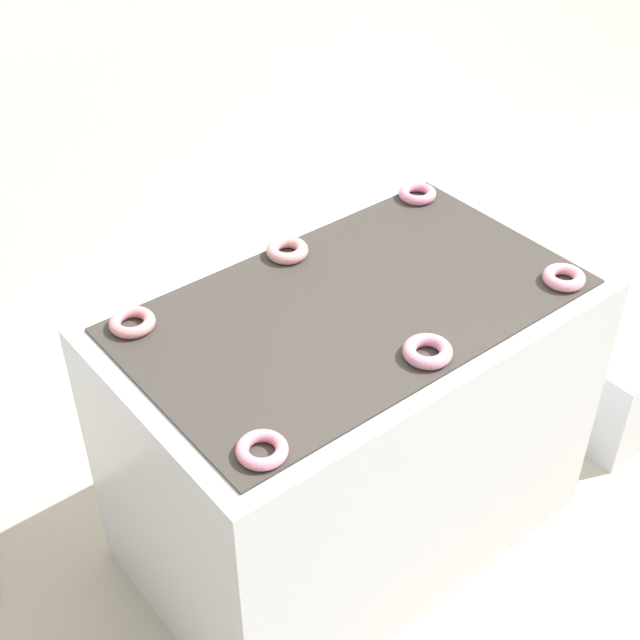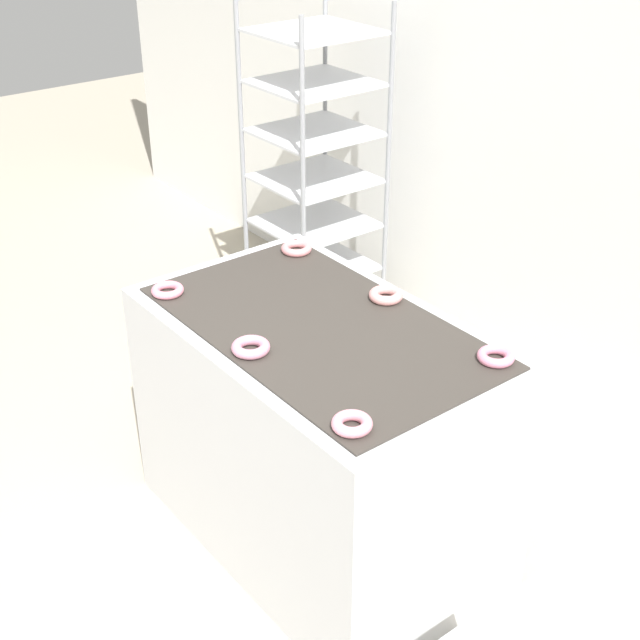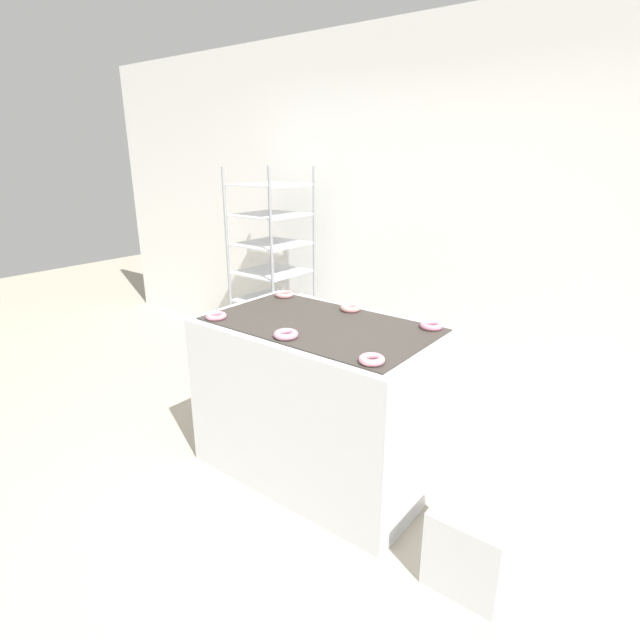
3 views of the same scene
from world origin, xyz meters
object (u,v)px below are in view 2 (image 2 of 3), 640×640
donut_near_left (168,290)px  donut_far_right (496,356)px  baking_rack_cart (315,179)px  donut_far_center (386,295)px  fryer_machine (320,435)px  donut_far_left (296,248)px  donut_near_center (251,347)px  donut_near_right (352,424)px

donut_near_left → donut_far_right: donut_far_right is taller
baking_rack_cart → donut_far_center: bearing=-27.0°
donut_near_left → fryer_machine: bearing=29.7°
donut_far_left → fryer_machine: bearing=-28.8°
donut_far_left → donut_far_center: bearing=1.6°
donut_near_left → donut_near_center: size_ratio=0.93×
fryer_machine → baking_rack_cart: (-1.26, 0.95, 0.42)m
donut_far_left → donut_far_right: bearing=0.9°
fryer_machine → donut_near_center: donut_near_center is taller
donut_near_right → donut_near_center: bearing=179.2°
donut_far_center → baking_rack_cart: bearing=153.0°
baking_rack_cart → donut_far_right: (1.80, -0.64, 0.07)m
fryer_machine → donut_near_left: donut_near_left is taller
donut_near_center → baking_rack_cart: bearing=135.5°
donut_near_right → donut_far_left: bearing=151.0°
baking_rack_cart → donut_far_right: baking_rack_cart is taller
donut_far_center → donut_far_right: size_ratio=1.03×
fryer_machine → donut_near_center: (-0.00, -0.29, 0.49)m
fryer_machine → donut_far_right: 0.79m
donut_near_center → donut_near_right: size_ratio=1.07×
fryer_machine → donut_far_center: size_ratio=10.96×
donut_near_right → donut_far_center: bearing=131.4°
donut_far_center → donut_near_left: bearing=-131.1°
donut_near_center → donut_far_right: donut_near_center is taller
donut_near_right → donut_near_left: bearing=-179.7°
donut_near_center → donut_near_right: (0.53, -0.01, -0.00)m
baking_rack_cart → donut_far_right: 1.91m
donut_near_right → donut_far_left: 1.21m
donut_near_left → donut_far_right: bearing=29.8°
donut_far_center → donut_near_center: bearing=-90.2°
donut_near_left → donut_near_center: (0.53, 0.01, 0.00)m
donut_near_center → donut_far_center: size_ratio=1.03×
donut_near_left → donut_far_right: 1.23m
donut_near_center → donut_far_center: bearing=89.8°
donut_near_left → baking_rack_cart: bearing=120.3°
donut_near_center → donut_far_left: bearing=132.3°
baking_rack_cart → donut_near_left: bearing=-59.7°
donut_near_right → donut_far_center: (-0.53, 0.60, 0.00)m
donut_near_left → donut_far_right: size_ratio=0.98×
donut_near_center → donut_near_right: 0.53m
donut_far_left → donut_far_right: same height
donut_near_center → donut_far_right: size_ratio=1.06×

